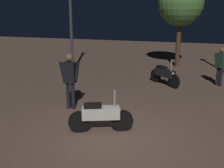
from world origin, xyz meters
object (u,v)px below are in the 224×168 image
Objects in this scene: person_rider_beside at (221,63)px; person_bystander_far at (70,76)px; motorcycle_black_parked_left at (165,74)px; motorcycle_white_foreground at (101,115)px; streetlamp_near at (70,4)px.

person_bystander_far is (-4.66, -4.14, 0.12)m from person_rider_beside.
motorcycle_white_foreground is at bearing -60.59° from motorcycle_black_parked_left.
motorcycle_black_parked_left is at bearing 56.98° from motorcycle_white_foreground.
person_rider_beside is at bearing 55.18° from motorcycle_black_parked_left.
person_rider_beside is at bearing -49.88° from person_bystander_far.
person_bystander_far is at bearing 117.09° from motorcycle_white_foreground.
motorcycle_black_parked_left is 0.74× the size of person_bystander_far.
person_rider_beside is (2.14, 0.51, 0.49)m from motorcycle_black_parked_left.
person_bystander_far is at bearing -4.33° from person_rider_beside.
streetlamp_near is at bearing -52.26° from person_rider_beside.
streetlamp_near is at bearing -153.30° from motorcycle_black_parked_left.
person_rider_beside is 0.31× the size of streetlamp_near.
motorcycle_white_foreground is at bearing -59.95° from streetlamp_near.
motorcycle_white_foreground is 6.34m from person_rider_beside.
streetlamp_near reaches higher than person_bystander_far.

